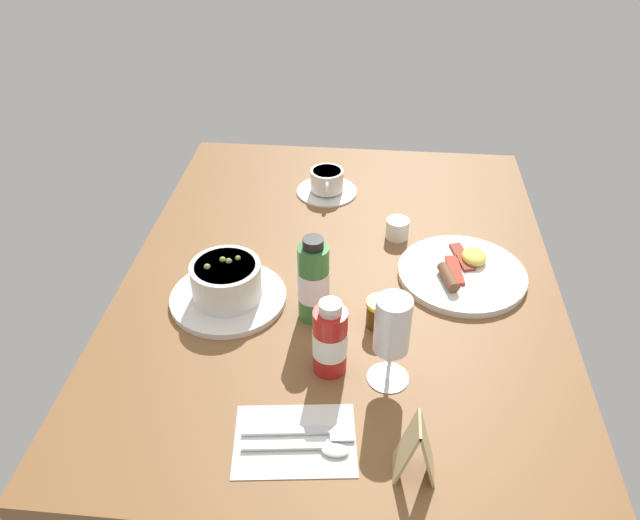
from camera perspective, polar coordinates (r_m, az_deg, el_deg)
The scene contains 11 objects.
ground_plane at distance 124.45cm, azimuth 1.86°, elevation -1.78°, with size 110.00×84.00×3.00cm, color brown.
porridge_bowl at distance 115.98cm, azimuth -8.49°, elevation -2.21°, with size 21.60×21.60×8.84cm.
cutlery_setting at distance 94.79cm, azimuth -2.03°, elevation -16.07°, with size 15.10×19.18×0.90cm.
coffee_cup at distance 148.54cm, azimuth 0.63°, elevation 7.02°, with size 14.35×14.35×5.78cm.
creamer_jug at distance 133.67cm, azimuth 7.09°, elevation 2.90°, with size 5.51×5.27×4.93cm.
wine_glass at distance 95.95cm, azimuth 6.60°, elevation -6.30°, with size 6.76×6.76×16.46cm.
jam_jar at distance 110.74cm, azimuth 5.51°, elevation -4.81°, with size 5.12×5.12×5.38cm.
sauce_bottle_green at distance 108.86cm, azimuth -0.60°, elevation -2.02°, with size 5.59×5.59×16.85cm.
sauce_bottle_red at distance 100.06cm, azimuth 0.69°, elevation -7.28°, with size 5.63×5.63×13.95cm.
breakfast_plate at distance 125.34cm, azimuth 12.83°, elevation -1.12°, with size 24.88×24.88×3.70cm.
menu_card at distance 88.76cm, azimuth 8.78°, elevation -16.57°, with size 4.99×5.78×10.37cm.
Camera 1 is at (97.69, 5.38, 75.41)cm, focal length 35.12 mm.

